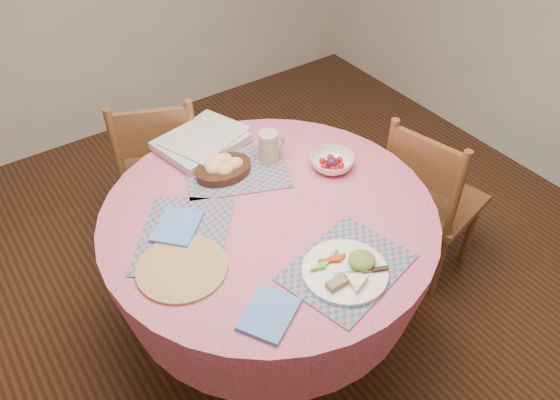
{
  "coord_description": "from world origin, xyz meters",
  "views": [
    {
      "loc": [
        -0.81,
        -1.23,
        2.09
      ],
      "look_at": [
        0.05,
        0.0,
        0.78
      ],
      "focal_mm": 35.0,
      "sensor_mm": 36.0,
      "label": 1
    }
  ],
  "objects_px": {
    "wicker_trivet": "(182,268)",
    "latte_mug": "(269,147)",
    "chair_right": "(428,199)",
    "bread_bowl": "(223,166)",
    "chair_back": "(161,167)",
    "dinner_plate": "(348,270)",
    "fruit_bowl": "(332,163)",
    "dining_table": "(269,248)"
  },
  "relations": [
    {
      "from": "wicker_trivet",
      "to": "latte_mug",
      "type": "distance_m",
      "value": 0.65
    },
    {
      "from": "chair_right",
      "to": "bread_bowl",
      "type": "distance_m",
      "value": 0.99
    },
    {
      "from": "chair_right",
      "to": "chair_back",
      "type": "xyz_separation_m",
      "value": [
        -0.91,
        0.9,
        0.01
      ]
    },
    {
      "from": "dinner_plate",
      "to": "bread_bowl",
      "type": "bearing_deg",
      "value": 95.55
    },
    {
      "from": "dinner_plate",
      "to": "bread_bowl",
      "type": "xyz_separation_m",
      "value": [
        -0.07,
        0.68,
        0.02
      ]
    },
    {
      "from": "wicker_trivet",
      "to": "dinner_plate",
      "type": "distance_m",
      "value": 0.54
    },
    {
      "from": "wicker_trivet",
      "to": "fruit_bowl",
      "type": "relative_size",
      "value": 1.38
    },
    {
      "from": "bread_bowl",
      "to": "dining_table",
      "type": "bearing_deg",
      "value": -84.83
    },
    {
      "from": "latte_mug",
      "to": "chair_right",
      "type": "bearing_deg",
      "value": -26.33
    },
    {
      "from": "dining_table",
      "to": "latte_mug",
      "type": "relative_size",
      "value": 9.58
    },
    {
      "from": "latte_mug",
      "to": "bread_bowl",
      "type": "bearing_deg",
      "value": 170.41
    },
    {
      "from": "dining_table",
      "to": "wicker_trivet",
      "type": "distance_m",
      "value": 0.44
    },
    {
      "from": "bread_bowl",
      "to": "fruit_bowl",
      "type": "relative_size",
      "value": 1.06
    },
    {
      "from": "chair_back",
      "to": "wicker_trivet",
      "type": "relative_size",
      "value": 2.96
    },
    {
      "from": "dining_table",
      "to": "chair_back",
      "type": "distance_m",
      "value": 0.84
    },
    {
      "from": "chair_back",
      "to": "bread_bowl",
      "type": "height_order",
      "value": "chair_back"
    },
    {
      "from": "bread_bowl",
      "to": "fruit_bowl",
      "type": "bearing_deg",
      "value": -29.64
    },
    {
      "from": "dining_table",
      "to": "bread_bowl",
      "type": "distance_m",
      "value": 0.37
    },
    {
      "from": "dinner_plate",
      "to": "bread_bowl",
      "type": "height_order",
      "value": "bread_bowl"
    },
    {
      "from": "dining_table",
      "to": "chair_back",
      "type": "bearing_deg",
      "value": 95.47
    },
    {
      "from": "dining_table",
      "to": "fruit_bowl",
      "type": "relative_size",
      "value": 5.71
    },
    {
      "from": "chair_right",
      "to": "fruit_bowl",
      "type": "distance_m",
      "value": 0.6
    },
    {
      "from": "wicker_trivet",
      "to": "dinner_plate",
      "type": "bearing_deg",
      "value": -37.07
    },
    {
      "from": "chair_back",
      "to": "bread_bowl",
      "type": "xyz_separation_m",
      "value": [
        0.05,
        -0.55,
        0.32
      ]
    },
    {
      "from": "wicker_trivet",
      "to": "dinner_plate",
      "type": "relative_size",
      "value": 1.07
    },
    {
      "from": "chair_right",
      "to": "dinner_plate",
      "type": "height_order",
      "value": "chair_right"
    },
    {
      "from": "wicker_trivet",
      "to": "dinner_plate",
      "type": "xyz_separation_m",
      "value": [
        0.43,
        -0.33,
        0.02
      ]
    },
    {
      "from": "latte_mug",
      "to": "fruit_bowl",
      "type": "height_order",
      "value": "latte_mug"
    },
    {
      "from": "latte_mug",
      "to": "dinner_plate",
      "type": "bearing_deg",
      "value": -101.53
    },
    {
      "from": "chair_right",
      "to": "fruit_bowl",
      "type": "height_order",
      "value": "chair_right"
    },
    {
      "from": "wicker_trivet",
      "to": "dinner_plate",
      "type": "height_order",
      "value": "dinner_plate"
    },
    {
      "from": "wicker_trivet",
      "to": "fruit_bowl",
      "type": "height_order",
      "value": "fruit_bowl"
    },
    {
      "from": "wicker_trivet",
      "to": "latte_mug",
      "type": "height_order",
      "value": "latte_mug"
    },
    {
      "from": "fruit_bowl",
      "to": "latte_mug",
      "type": "bearing_deg",
      "value": 134.6
    },
    {
      "from": "chair_back",
      "to": "fruit_bowl",
      "type": "relative_size",
      "value": 4.08
    },
    {
      "from": "chair_back",
      "to": "fruit_bowl",
      "type": "xyz_separation_m",
      "value": [
        0.43,
        -0.76,
        0.31
      ]
    },
    {
      "from": "wicker_trivet",
      "to": "latte_mug",
      "type": "relative_size",
      "value": 2.32
    },
    {
      "from": "dining_table",
      "to": "bread_bowl",
      "type": "height_order",
      "value": "bread_bowl"
    },
    {
      "from": "wicker_trivet",
      "to": "bread_bowl",
      "type": "height_order",
      "value": "bread_bowl"
    },
    {
      "from": "chair_right",
      "to": "wicker_trivet",
      "type": "distance_m",
      "value": 1.26
    },
    {
      "from": "dining_table",
      "to": "wicker_trivet",
      "type": "height_order",
      "value": "wicker_trivet"
    },
    {
      "from": "wicker_trivet",
      "to": "bread_bowl",
      "type": "bearing_deg",
      "value": 44.36
    }
  ]
}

